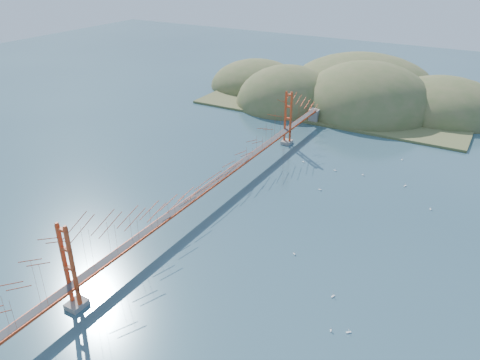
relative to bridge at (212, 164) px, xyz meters
The scene contains 14 objects.
ground 7.01m from the bridge, 90.00° to the right, with size 320.00×320.00×0.00m, color #2E4D5C.
bridge is the anchor object (origin of this frame).
far_headlands 68.73m from the bridge, 88.14° to the left, with size 84.00×58.00×25.00m.
sailboat_4 35.60m from the bridge, 38.84° to the left, with size 0.66×0.66×0.73m.
sailboat_6 34.31m from the bridge, 33.64° to the right, with size 0.51×0.53×0.59m.
sailboat_3 26.79m from the bridge, 57.32° to the left, with size 0.56×0.45×0.67m.
sailboat_15 41.79m from the bridge, 54.28° to the left, with size 0.53×0.53×0.57m.
sailboat_16 30.45m from the bridge, 49.50° to the left, with size 0.52×0.51×0.58m.
sailboat_1 20.92m from the bridge, 21.51° to the right, with size 0.55×0.55×0.58m.
sailboat_12 24.51m from the bridge, 72.40° to the left, with size 0.58×0.55×0.65m.
sailboat_0 30.04m from the bridge, 26.39° to the right, with size 0.61×0.64×0.72m.
sailboat_13 35.45m from the bridge, 30.97° to the right, with size 0.67×0.67×0.70m.
sailboat_extra_0 36.87m from the bridge, 25.28° to the left, with size 0.58×0.59×0.66m.
sailboat_extra_1 20.49m from the bridge, 41.81° to the left, with size 0.59×0.51×0.68m.
Camera 1 is at (38.87, -57.87, 39.11)m, focal length 35.00 mm.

